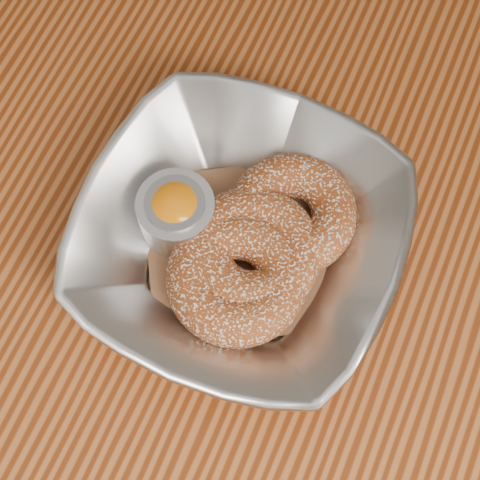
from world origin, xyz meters
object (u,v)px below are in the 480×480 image
at_px(donut_extra, 252,252).
at_px(donut_back, 292,213).
at_px(table, 253,365).
at_px(ramekin, 177,213).
at_px(donut_front, 237,278).
at_px(serving_bowl, 240,240).

bearing_deg(donut_extra, donut_back, 69.15).
bearing_deg(table, donut_extra, 115.57).
bearing_deg(ramekin, table, -33.16).
distance_m(donut_front, donut_extra, 0.02).
bearing_deg(donut_extra, ramekin, 175.68).
height_order(serving_bowl, donut_back, serving_bowl).
relative_size(donut_front, ramekin, 1.78).
bearing_deg(table, donut_front, 132.39).
height_order(table, donut_extra, donut_extra).
distance_m(donut_extra, ramekin, 0.07).
height_order(serving_bowl, ramekin, serving_bowl).
xyz_separation_m(serving_bowl, ramekin, (-0.05, -0.00, 0.00)).
distance_m(table, donut_extra, 0.14).
height_order(table, donut_front, donut_front).
xyz_separation_m(table, serving_bowl, (-0.04, 0.06, 0.13)).
distance_m(table, donut_front, 0.13).
bearing_deg(serving_bowl, donut_back, 53.15).
distance_m(table, donut_back, 0.16).
bearing_deg(ramekin, donut_back, 24.73).
relative_size(table, donut_extra, 11.31).
bearing_deg(donut_back, serving_bowl, -126.85).
xyz_separation_m(table, donut_front, (-0.03, 0.03, 0.13)).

